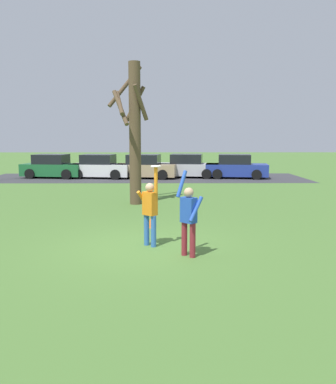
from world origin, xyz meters
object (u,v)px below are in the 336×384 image
Objects in this scene: parked_car_tan at (145,167)px; field_cone_orange at (151,223)px; parked_car_green at (53,167)px; parked_car_blue at (236,167)px; person_defender at (189,216)px; bare_tree_tall at (134,129)px; parked_car_white at (100,167)px; frisbee_disc at (156,166)px; parked_car_silver at (188,167)px; person_catcher at (150,209)px.

field_cone_orange is at bearing -78.16° from parked_car_tan.
field_cone_orange is (7.15, -15.35, -0.57)m from parked_car_green.
parked_car_green and parked_car_blue have the same top height.
person_defender is 0.47× the size of parked_car_blue.
bare_tree_tall is at bearing -81.26° from parked_car_tan.
bare_tree_tall reaches higher than person_defender.
parked_car_white is at bearing 104.55° from field_cone_orange.
frisbee_disc reaches higher than parked_car_white.
parked_car_blue is at bearing 8.98° from parked_car_tan.
parked_car_blue is (3.21, -0.49, 0.00)m from parked_car_silver.
person_catcher is 2.30m from field_cone_orange.
parked_car_white and parked_car_silver have the same top height.
parked_car_tan is at bearing -171.02° from parked_car_blue.
person_catcher is 0.48× the size of parked_car_tan.
person_defender is at bearing -94.68° from parked_car_blue.
person_defender is 1.57m from frisbee_disc.
person_catcher reaches higher than parked_car_tan.
bare_tree_tall is at bearing 142.31° from person_catcher.
frisbee_disc reaches higher than field_cone_orange.
field_cone_orange is at bearing -88.97° from parked_car_silver.
parked_car_white is 3.07m from parked_car_tan.
parked_car_green is 1.00× the size of parked_car_tan.
person_defender reaches higher than parked_car_silver.
frisbee_disc is at bearing -68.07° from parked_car_white.
person_defender reaches higher than parked_car_green.
parked_car_blue is at bearing 7.15° from parked_car_green.
person_catcher is 7.04m from bare_tree_tall.
person_catcher reaches higher than parked_car_white.
parked_car_white is at bearing -173.79° from parked_car_tan.
parked_car_white is 1.00× the size of parked_car_blue.
bare_tree_tall reaches higher than parked_car_silver.
parked_car_silver is (5.98, 0.41, 0.00)m from parked_car_white.
person_defender is at bearing -76.48° from bare_tree_tall.
field_cone_orange is (0.83, -4.50, -2.96)m from bare_tree_tall.
parked_car_silver and parked_car_blue have the same top height.
frisbee_disc is 0.06× the size of parked_car_blue.
field_cone_orange is at bearing -66.88° from parked_car_white.
frisbee_disc is 0.06× the size of parked_car_tan.
person_defender is 20.15m from parked_car_green.
parked_car_white is at bearing 147.74° from person_catcher.
parked_car_blue is at bearing 70.71° from field_cone_orange.
person_defender is 0.47× the size of parked_car_tan.
parked_car_white is 13.51× the size of field_cone_orange.
parked_car_green is 12.42m from parked_car_blue.
frisbee_disc is 6.96m from bare_tree_tall.
parked_car_green reaches higher than field_cone_orange.
parked_car_white is (3.22, -0.23, 0.00)m from parked_car_green.
parked_car_tan is (3.07, -0.13, 0.00)m from parked_car_white.
parked_car_tan is 13.51× the size of field_cone_orange.
bare_tree_tall is (-1.82, 7.58, 2.14)m from person_defender.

